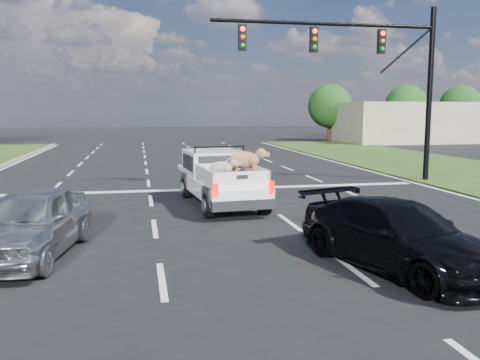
% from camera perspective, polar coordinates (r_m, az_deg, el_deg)
% --- Properties ---
extents(ground, '(160.00, 160.00, 0.00)m').
position_cam_1_polar(ground, '(9.27, 2.30, -10.58)').
color(ground, black).
rests_on(ground, ground).
extents(road_markings, '(17.75, 60.00, 0.01)m').
position_cam_1_polar(road_markings, '(15.53, -3.38, -3.00)').
color(road_markings, silver).
rests_on(road_markings, ground).
extents(traffic_signal, '(9.11, 0.31, 7.00)m').
position_cam_1_polar(traffic_signal, '(21.25, 15.01, 12.46)').
color(traffic_signal, black).
rests_on(traffic_signal, ground).
extents(building_right, '(12.00, 7.00, 3.60)m').
position_cam_1_polar(building_right, '(48.90, 18.35, 6.16)').
color(building_right, '#BEB391').
rests_on(building_right, ground).
extents(tree_far_d, '(4.20, 4.20, 5.40)m').
position_cam_1_polar(tree_far_d, '(49.93, 10.07, 8.17)').
color(tree_far_d, '#332114').
rests_on(tree_far_d, ground).
extents(tree_far_e, '(4.20, 4.20, 5.40)m').
position_cam_1_polar(tree_far_e, '(53.35, 18.18, 7.88)').
color(tree_far_e, '#332114').
rests_on(tree_far_e, ground).
extents(tree_far_f, '(4.20, 4.20, 5.40)m').
position_cam_1_polar(tree_far_f, '(56.53, 23.54, 7.60)').
color(tree_far_f, '#332114').
rests_on(tree_far_f, ground).
extents(pickup_truck, '(2.29, 5.00, 1.82)m').
position_cam_1_polar(pickup_truck, '(15.80, -2.19, 0.34)').
color(pickup_truck, black).
rests_on(pickup_truck, ground).
extents(silver_sedan, '(2.32, 4.32, 1.40)m').
position_cam_1_polar(silver_sedan, '(11.06, -22.47, -4.39)').
color(silver_sedan, '#A3A5AA').
rests_on(silver_sedan, ground).
extents(black_coupe, '(2.98, 4.69, 1.27)m').
position_cam_1_polar(black_coupe, '(9.89, 17.27, -5.93)').
color(black_coupe, black).
rests_on(black_coupe, ground).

